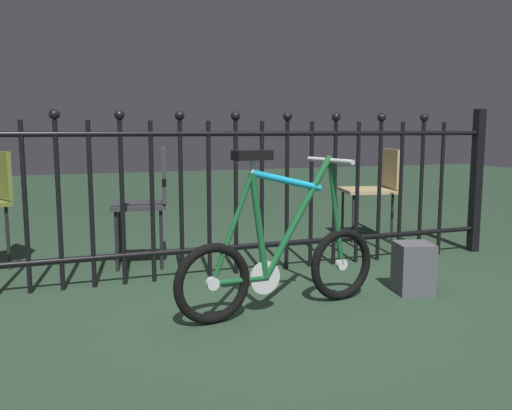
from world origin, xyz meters
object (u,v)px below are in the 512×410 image
at_px(bicycle, 281,259).
at_px(chair_charcoal, 150,195).
at_px(chair_tan, 376,184).
at_px(display_crate, 413,268).

relative_size(bicycle, chair_charcoal, 1.44).
xyz_separation_m(chair_charcoal, chair_tan, (2.07, 0.29, -0.02)).
relative_size(chair_tan, display_crate, 2.65).
bearing_deg(display_crate, bicycle, -177.75).
bearing_deg(bicycle, display_crate, 2.25).
distance_m(chair_charcoal, chair_tan, 2.09).
bearing_deg(chair_tan, chair_charcoal, -172.13).
distance_m(chair_tan, display_crate, 1.70).
height_order(bicycle, chair_charcoal, bicycle).
distance_m(bicycle, chair_tan, 2.22).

